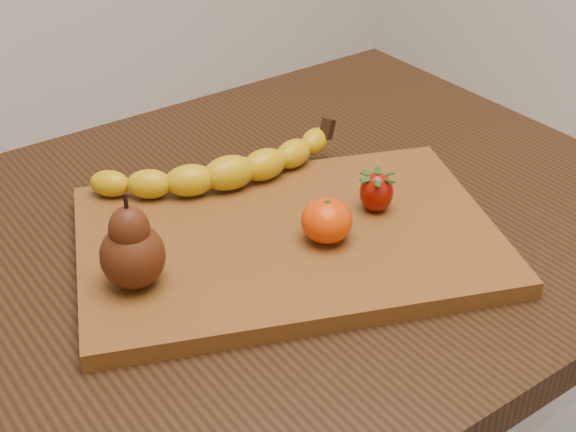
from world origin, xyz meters
TOP-DOWN VIEW (x-y plane):
  - table at (0.00, 0.00)m, footprint 1.00×0.70m
  - cutting_board at (0.03, -0.05)m, footprint 0.53×0.45m
  - banana at (0.02, 0.07)m, footprint 0.27×0.12m
  - pear at (-0.15, -0.04)m, footprint 0.08×0.08m
  - mandarin at (0.05, -0.09)m, footprint 0.07×0.07m
  - strawberry at (0.13, -0.07)m, footprint 0.04×0.04m

SIDE VIEW (x-z plane):
  - table at x=0.00m, z-range 0.28..1.04m
  - cutting_board at x=0.03m, z-range 0.76..0.78m
  - banana at x=0.02m, z-range 0.78..0.82m
  - mandarin at x=0.05m, z-range 0.78..0.83m
  - strawberry at x=0.13m, z-range 0.78..0.83m
  - pear at x=-0.15m, z-range 0.78..0.88m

